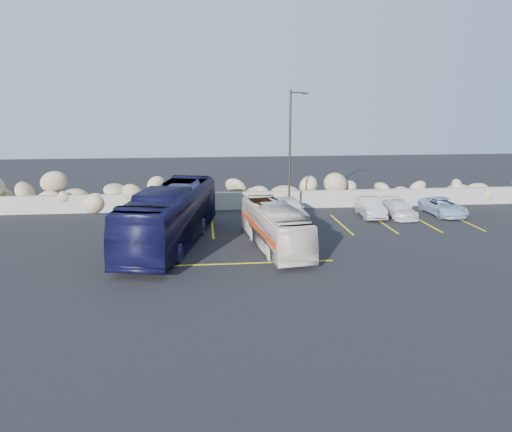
{
  "coord_description": "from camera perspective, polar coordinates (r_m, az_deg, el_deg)",
  "views": [
    {
      "loc": [
        -2.93,
        -21.63,
        7.32
      ],
      "look_at": [
        -0.23,
        4.0,
        1.35
      ],
      "focal_mm": 35.0,
      "sensor_mm": 36.0,
      "label": 1
    }
  ],
  "objects": [
    {
      "name": "vintage_bus",
      "position": [
        25.29,
        2.17,
        -1.22
      ],
      "size": [
        2.83,
        8.02,
        2.19
      ],
      "primitive_type": "imported",
      "rotation": [
        0.0,
        0.0,
        0.13
      ],
      "color": "silver",
      "rests_on": "ground"
    },
    {
      "name": "parking_lines",
      "position": [
        29.17,
        9.24,
        -1.65
      ],
      "size": [
        18.16,
        9.36,
        0.01
      ],
      "color": "gold",
      "rests_on": "ground"
    },
    {
      "name": "tour_coach",
      "position": [
        26.0,
        -9.75,
        -0.02
      ],
      "size": [
        4.87,
        11.25,
        3.05
      ],
      "primitive_type": "imported",
      "rotation": [
        0.0,
        0.0,
        -0.22
      ],
      "color": "black",
      "rests_on": "ground"
    },
    {
      "name": "seawall",
      "position": [
        34.42,
        -1.02,
        1.79
      ],
      "size": [
        60.0,
        0.4,
        1.2
      ],
      "primitive_type": "cube",
      "color": "gray",
      "rests_on": "ground"
    },
    {
      "name": "car_a",
      "position": [
        31.0,
        3.78,
        0.79
      ],
      "size": [
        2.14,
        4.56,
        1.51
      ],
      "primitive_type": "imported",
      "rotation": [
        0.0,
        0.0,
        0.08
      ],
      "color": "silver",
      "rests_on": "ground"
    },
    {
      "name": "riprap_pile",
      "position": [
        35.47,
        -1.2,
        3.28
      ],
      "size": [
        54.0,
        2.8,
        2.6
      ],
      "primitive_type": null,
      "color": "tan",
      "rests_on": "ground"
    },
    {
      "name": "lamppost",
      "position": [
        31.75,
        3.99,
        7.55
      ],
      "size": [
        1.14,
        0.18,
        8.0
      ],
      "color": "#292624",
      "rests_on": "ground"
    },
    {
      "name": "ground",
      "position": [
        23.02,
        1.62,
        -5.5
      ],
      "size": [
        90.0,
        90.0,
        0.0
      ],
      "primitive_type": "plane",
      "color": "black",
      "rests_on": "ground"
    },
    {
      "name": "car_d",
      "position": [
        34.84,
        20.6,
        1.01
      ],
      "size": [
        2.02,
        4.08,
        1.11
      ],
      "primitive_type": "imported",
      "rotation": [
        0.0,
        0.0,
        0.04
      ],
      "color": "#92B1CF",
      "rests_on": "ground"
    },
    {
      "name": "car_b",
      "position": [
        32.97,
        12.94,
        0.98
      ],
      "size": [
        1.55,
        3.82,
        1.23
      ],
      "primitive_type": "imported",
      "rotation": [
        0.0,
        0.0,
        -0.07
      ],
      "color": "#B3B3B8",
      "rests_on": "ground"
    },
    {
      "name": "car_c",
      "position": [
        33.33,
        16.03,
        0.79
      ],
      "size": [
        1.58,
        3.7,
        1.06
      ],
      "primitive_type": "imported",
      "rotation": [
        0.0,
        0.0,
        -0.03
      ],
      "color": "silver",
      "rests_on": "ground"
    }
  ]
}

